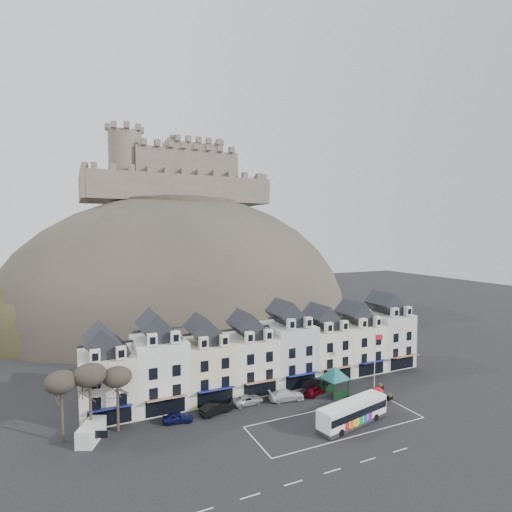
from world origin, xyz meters
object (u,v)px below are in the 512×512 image
Objects in this scene: car_black at (216,408)px; red_buoy at (378,394)px; car_maroon at (314,390)px; white_van at (91,432)px; car_charcoal at (315,382)px; flagpole at (375,358)px; car_white at (286,395)px; bus_shelter at (335,373)px; car_silver at (248,400)px; bus at (353,412)px; car_navy at (178,417)px.

red_buoy is at bearing -120.94° from car_black.
white_van is at bearing 68.09° from car_maroon.
red_buoy is 0.46× the size of car_charcoal.
red_buoy is 0.25× the size of flagpole.
car_maroon is 0.83× the size of car_charcoal.
white_van is 25.65m from car_white.
flagpole reaches higher than car_charcoal.
flagpole is at bearing -109.29° from car_charcoal.
flagpole is 39.83m from white_van.
flagpole reaches higher than car_maroon.
flagpole reaches higher than bus_shelter.
red_buoy is 18.26m from car_silver.
bus is 2.27× the size of car_charcoal.
white_van reaches higher than car_navy.
car_black is at bearing 26.10° from white_van.
car_white is at bearing 66.29° from car_maroon.
car_maroon is (0.73, 9.59, -0.96)m from bus.
white_van is (-36.93, 5.86, -0.10)m from red_buoy.
car_maroon is (15.03, -0.42, -0.09)m from car_black.
flagpole is 1.72× the size of car_white.
car_charcoal is (-4.89, 8.36, -0.32)m from red_buoy.
car_maroon is at bearing 158.13° from car_charcoal.
car_navy reaches higher than car_silver.
car_navy is at bearing 169.44° from bus_shelter.
car_navy is at bearing 78.69° from car_black.
white_van is 10.05m from car_navy.
red_buoy is 0.55× the size of car_maroon.
car_silver is at bearing 119.45° from bus.
bus is 1.60× the size of bus_shelter.
white_van is at bearing 176.64° from flagpole.
car_black is 10.40m from car_white.
bus is at bearing -178.27° from car_charcoal.
white_van is at bearing 170.99° from red_buoy.
car_silver is (-9.41, 10.89, -1.02)m from bus.
car_white is at bearing 123.58° from car_charcoal.
flagpole is 9.87m from car_charcoal.
car_black is at bearing 163.87° from red_buoy.
car_silver is at bearing 60.81° from car_maroon.
bus is at bearing -106.67° from car_navy.
white_van is (-39.57, 2.32, -3.98)m from flagpole.
white_van is at bearing 99.72° from car_white.
car_black is (5.20, 0.32, 0.11)m from car_navy.
bus_shelter is at bearing -103.05° from car_silver.
flagpole is 2.23× the size of car_maroon.
bus_shelter is 17.95m from car_black.
flagpole is 20.24m from car_silver.
car_silver is at bearing 156.93° from red_buoy.
car_navy is (10.04, 0.10, -0.35)m from white_van.
car_navy is 0.81× the size of car_charcoal.
car_black is at bearing 173.57° from flagpole.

